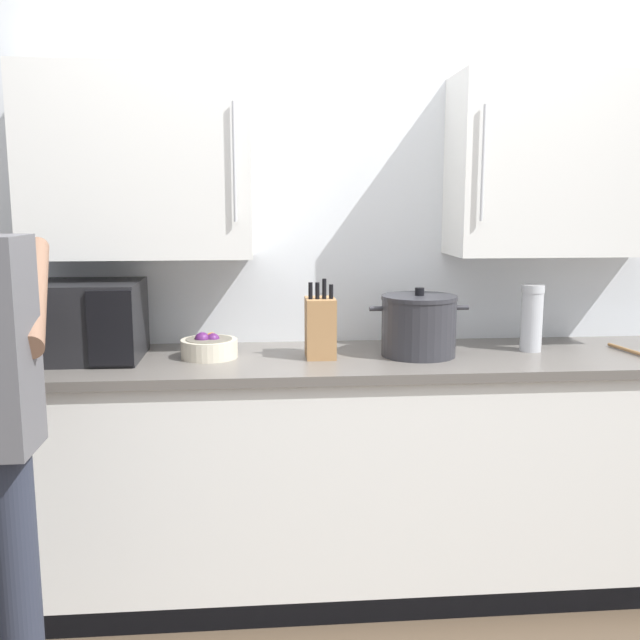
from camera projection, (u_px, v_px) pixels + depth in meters
name	position (u px, v px, depth m)	size (l,w,h in m)	color
back_wall_tiled	(349.00, 210.00, 2.92)	(3.91, 0.44, 2.84)	silver
counter_unit	(357.00, 472.00, 2.79)	(2.99, 0.63, 0.93)	white
microwave_oven	(56.00, 322.00, 2.62)	(0.57, 0.73, 0.29)	black
stock_pot	(419.00, 325.00, 2.70)	(0.38, 0.29, 0.26)	#2D2D33
thermos_flask	(532.00, 318.00, 2.78)	(0.09, 0.09, 0.26)	#B7BABF
knife_block	(320.00, 327.00, 2.68)	(0.11, 0.15, 0.30)	#A37547
fruit_bowl	(209.00, 347.00, 2.68)	(0.21, 0.21, 0.10)	beige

